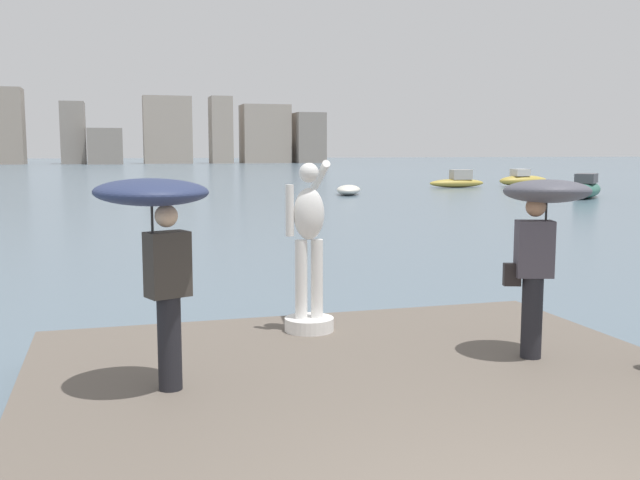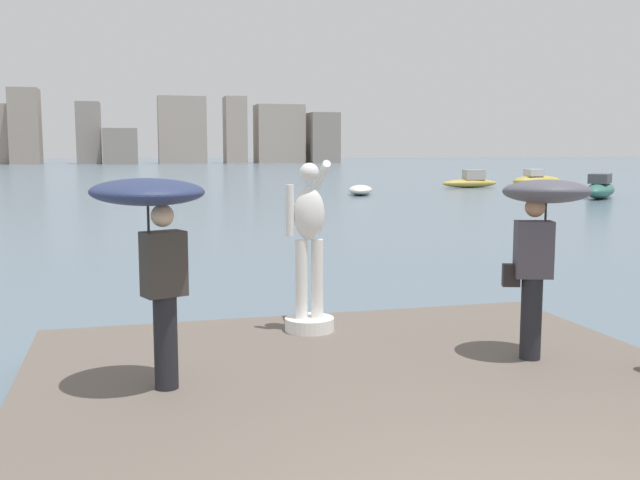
# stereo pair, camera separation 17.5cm
# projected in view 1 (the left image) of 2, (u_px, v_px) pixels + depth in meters

# --- Properties ---
(ground_plane) EXTENTS (400.00, 400.00, 0.00)m
(ground_plane) POSITION_uv_depth(u_px,v_px,m) (153.00, 195.00, 42.13)
(ground_plane) COLOR slate
(pier) EXTENTS (6.66, 9.18, 0.40)m
(pier) POSITION_uv_depth(u_px,v_px,m) (449.00, 472.00, 5.49)
(pier) COLOR #60564C
(pier) RESTS_ON ground
(statue_white_figure) EXTENTS (0.61, 0.87, 2.10)m
(statue_white_figure) POSITION_uv_depth(u_px,v_px,m) (309.00, 259.00, 8.88)
(statue_white_figure) COLOR white
(statue_white_figure) RESTS_ON pier
(onlooker_left) EXTENTS (1.33, 1.33, 1.98)m
(onlooker_left) POSITION_uv_depth(u_px,v_px,m) (156.00, 222.00, 6.56)
(onlooker_left) COLOR black
(onlooker_left) RESTS_ON pier
(onlooker_right) EXTENTS (1.14, 1.15, 1.93)m
(onlooker_right) POSITION_uv_depth(u_px,v_px,m) (542.00, 220.00, 7.66)
(onlooker_right) COLOR black
(onlooker_right) RESTS_ON pier
(boat_near) EXTENTS (2.46, 3.51, 0.57)m
(boat_near) POSITION_uv_depth(u_px,v_px,m) (348.00, 190.00, 42.73)
(boat_near) COLOR silver
(boat_near) RESTS_ON ground
(boat_mid) EXTENTS (4.11, 1.17, 1.25)m
(boat_mid) POSITION_uv_depth(u_px,v_px,m) (458.00, 181.00, 51.09)
(boat_mid) COLOR #B2993D
(boat_mid) RESTS_ON ground
(boat_far) EXTENTS (3.79, 1.49, 1.25)m
(boat_far) POSITION_uv_depth(u_px,v_px,m) (523.00, 180.00, 52.75)
(boat_far) COLOR #B2993D
(boat_far) RESTS_ON ground
(boat_leftward) EXTENTS (4.19, 4.27, 1.35)m
(boat_leftward) POSITION_uv_depth(u_px,v_px,m) (587.00, 188.00, 39.82)
(boat_leftward) COLOR #336B5B
(boat_leftward) RESTS_ON ground
(distant_skyline) EXTENTS (80.12, 11.15, 13.93)m
(distant_skyline) POSITION_uv_depth(u_px,v_px,m) (128.00, 133.00, 139.31)
(distant_skyline) COLOR gray
(distant_skyline) RESTS_ON ground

